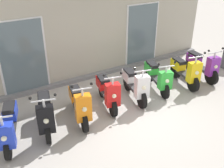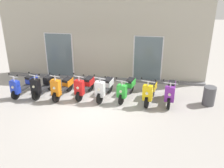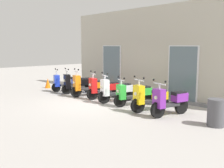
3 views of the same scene
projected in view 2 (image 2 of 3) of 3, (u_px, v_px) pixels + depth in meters
name	position (u px, v px, depth m)	size (l,w,h in m)	color
ground_plane	(92.00, 107.00, 10.90)	(40.00, 40.00, 0.00)	#A8A39E
storefront_facade	(103.00, 41.00, 12.84)	(9.99, 0.50, 4.00)	#B2AD9E
scooter_blue	(24.00, 85.00, 11.80)	(0.78, 1.56, 1.16)	black
scooter_black	(43.00, 85.00, 11.68)	(0.76, 1.52, 1.24)	black
scooter_orange	(62.00, 87.00, 11.55)	(0.68, 1.59, 1.29)	black
scooter_red	(85.00, 86.00, 11.60)	(0.69, 1.54, 1.24)	black
scooter_white	(104.00, 88.00, 11.41)	(0.70, 1.58, 1.25)	black
scooter_green	(127.00, 88.00, 11.39)	(0.78, 1.61, 1.15)	black
scooter_yellow	(150.00, 92.00, 11.08)	(0.71, 1.54, 1.27)	black
scooter_purple	(170.00, 92.00, 11.00)	(0.64, 1.59, 1.24)	black
trash_bin	(209.00, 96.00, 10.93)	(0.50, 0.50, 0.79)	#4C4C51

